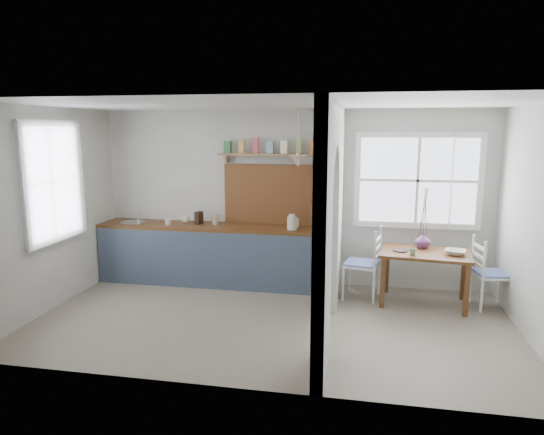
% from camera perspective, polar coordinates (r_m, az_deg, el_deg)
% --- Properties ---
extents(floor, '(5.80, 3.20, 0.01)m').
position_cam_1_polar(floor, '(6.08, -0.01, -12.06)').
color(floor, gray).
rests_on(floor, ground).
extents(ceiling, '(5.80, 3.20, 0.01)m').
position_cam_1_polar(ceiling, '(5.62, -0.01, 13.24)').
color(ceiling, silver).
rests_on(ceiling, walls).
extents(walls, '(5.81, 3.21, 2.60)m').
position_cam_1_polar(walls, '(5.71, -0.01, 0.09)').
color(walls, silver).
rests_on(walls, floor).
extents(partition, '(0.12, 3.20, 2.60)m').
position_cam_1_polar(partition, '(5.65, 7.09, 1.46)').
color(partition, silver).
rests_on(partition, floor).
extents(kitchen_window, '(0.10, 1.16, 1.50)m').
position_cam_1_polar(kitchen_window, '(6.80, -24.57, 3.79)').
color(kitchen_window, white).
rests_on(kitchen_window, walls).
extents(nook_window, '(1.76, 0.10, 1.30)m').
position_cam_1_polar(nook_window, '(7.15, 16.76, 4.17)').
color(nook_window, white).
rests_on(nook_window, walls).
extents(counter, '(3.50, 0.60, 0.90)m').
position_cam_1_polar(counter, '(7.42, -6.71, -4.23)').
color(counter, brown).
rests_on(counter, floor).
extents(sink, '(0.40, 0.40, 0.02)m').
position_cam_1_polar(sink, '(7.79, -16.01, -0.60)').
color(sink, silver).
rests_on(sink, counter).
extents(backsplash, '(1.65, 0.03, 0.90)m').
position_cam_1_polar(backsplash, '(7.27, 0.71, 2.72)').
color(backsplash, brown).
rests_on(backsplash, walls).
extents(shelf, '(1.75, 0.20, 0.21)m').
position_cam_1_polar(shelf, '(7.13, 0.61, 7.85)').
color(shelf, '#A26B44').
rests_on(shelf, walls).
extents(pendant_lamp, '(0.26, 0.26, 0.16)m').
position_cam_1_polar(pendant_lamp, '(6.74, 3.08, 6.63)').
color(pendant_lamp, beige).
rests_on(pendant_lamp, ceiling).
extents(utensil_rail, '(0.02, 0.50, 0.02)m').
position_cam_1_polar(utensil_rail, '(6.49, 6.78, 2.61)').
color(utensil_rail, silver).
rests_on(utensil_rail, partition).
extents(dining_table, '(1.23, 0.90, 0.71)m').
position_cam_1_polar(dining_table, '(6.84, 17.45, -6.79)').
color(dining_table, brown).
rests_on(dining_table, floor).
extents(chair_left, '(0.53, 0.53, 1.00)m').
position_cam_1_polar(chair_left, '(6.83, 10.53, -5.26)').
color(chair_left, white).
rests_on(chair_left, floor).
extents(chair_right, '(0.49, 0.49, 0.94)m').
position_cam_1_polar(chair_right, '(6.97, 24.49, -5.98)').
color(chair_right, white).
rests_on(chair_right, floor).
extents(kettle, '(0.23, 0.21, 0.22)m').
position_cam_1_polar(kettle, '(6.93, 2.36, -0.53)').
color(kettle, silver).
rests_on(kettle, counter).
extents(mug_a, '(0.13, 0.13, 0.10)m').
position_cam_1_polar(mug_a, '(7.40, -12.13, -0.53)').
color(mug_a, beige).
rests_on(mug_a, counter).
extents(mug_b, '(0.16, 0.16, 0.11)m').
position_cam_1_polar(mug_b, '(7.55, -10.15, -0.20)').
color(mug_b, white).
rests_on(mug_b, counter).
extents(knife_block, '(0.12, 0.14, 0.19)m').
position_cam_1_polar(knife_block, '(7.42, -8.61, -0.02)').
color(knife_block, black).
rests_on(knife_block, counter).
extents(jar, '(0.10, 0.10, 0.15)m').
position_cam_1_polar(jar, '(7.34, -6.66, -0.25)').
color(jar, tan).
rests_on(jar, counter).
extents(towel_magenta, '(0.02, 0.03, 0.59)m').
position_cam_1_polar(towel_magenta, '(6.81, 6.35, -7.15)').
color(towel_magenta, '#BE3079').
rests_on(towel_magenta, counter).
extents(towel_orange, '(0.02, 0.03, 0.45)m').
position_cam_1_polar(towel_orange, '(6.81, 6.34, -7.38)').
color(towel_orange, '#C56B0F').
rests_on(towel_orange, counter).
extents(bowl, '(0.33, 0.33, 0.06)m').
position_cam_1_polar(bowl, '(6.73, 20.76, -3.83)').
color(bowl, silver).
rests_on(bowl, dining_table).
extents(table_cup, '(0.12, 0.12, 0.09)m').
position_cam_1_polar(table_cup, '(6.55, 16.23, -3.84)').
color(table_cup, gray).
rests_on(table_cup, dining_table).
extents(plate, '(0.21, 0.21, 0.02)m').
position_cam_1_polar(plate, '(6.70, 14.86, -3.76)').
color(plate, '#2F2423').
rests_on(plate, dining_table).
extents(vase, '(0.26, 0.26, 0.22)m').
position_cam_1_polar(vase, '(6.93, 17.33, -2.56)').
color(vase, '#6E3D77').
rests_on(vase, dining_table).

